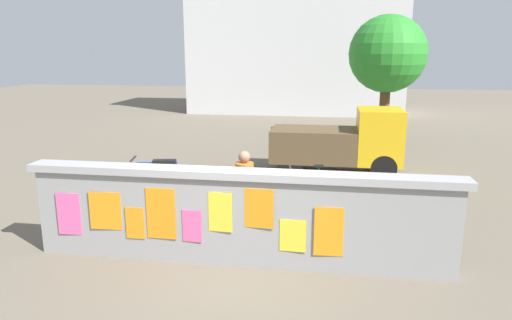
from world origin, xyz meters
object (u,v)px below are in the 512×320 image
motorcycle (158,174)px  person_walking (245,184)px  bicycle_near (311,191)px  bicycle_far (321,224)px  auto_rickshaw_truck (343,142)px  tree_roadside (388,55)px

motorcycle → person_walking: person_walking is taller
bicycle_near → person_walking: (-1.17, -1.85, 0.62)m
motorcycle → bicycle_far: bicycle_far is taller
bicycle_near → auto_rickshaw_truck: bearing=76.6°
bicycle_near → tree_roadside: size_ratio=0.36×
motorcycle → bicycle_near: bearing=-7.4°
motorcycle → bicycle_near: 3.79m
auto_rickshaw_truck → person_walking: size_ratio=2.23×
bicycle_far → auto_rickshaw_truck: bearing=84.7°
motorcycle → tree_roadside: 10.48m
bicycle_near → tree_roadside: 9.28m
bicycle_far → tree_roadside: size_ratio=0.36×
motorcycle → bicycle_far: (4.02, -2.51, -0.10)m
auto_rickshaw_truck → motorcycle: size_ratio=1.91×
tree_roadside → motorcycle: bearing=-127.8°
motorcycle → tree_roadside: bearing=52.2°
auto_rickshaw_truck → motorcycle: 5.20m
bicycle_far → tree_roadside: (2.17, 10.48, 2.91)m
bicycle_far → motorcycle: bearing=148.1°
bicycle_far → bicycle_near: bearing=97.5°
bicycle_far → tree_roadside: tree_roadside is taller
tree_roadside → auto_rickshaw_truck: bearing=-107.5°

